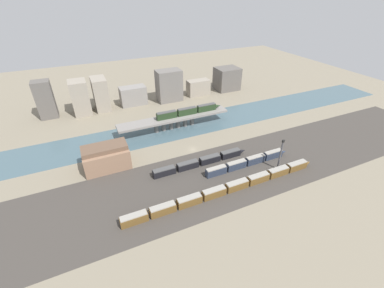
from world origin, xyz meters
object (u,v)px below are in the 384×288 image
Objects in this scene: signal_tower at (280,155)px; train_yard_far at (202,162)px; train_yard_mid at (248,162)px; train_on_bridge at (189,111)px; warehouse_building at (106,157)px; train_yard_near at (228,188)px.

train_yard_far is at bearing 149.99° from signal_tower.
train_yard_far is at bearing 154.04° from train_yard_mid.
train_yard_mid is (8.59, -48.51, -7.51)m from train_on_bridge.
train_yard_far is 44.21m from warehouse_building.
signal_tower is (30.55, -17.64, 6.20)m from train_yard_far.
train_on_bridge reaches higher than train_yard_mid.
train_yard_far is 35.82m from signal_tower.
warehouse_building is (-51.61, -22.25, -3.96)m from train_on_bridge.
train_yard_mid reaches higher than train_yard_near.
signal_tower reaches higher than train_on_bridge.
train_on_bridge is 2.05× the size of warehouse_building.
train_yard_near is at bearing -98.70° from train_on_bridge.
signal_tower reaches higher than train_yard_mid.
train_yard_near is 29.77m from signal_tower.
signal_tower reaches higher than train_yard_far.
train_yard_mid is 65.77m from warehouse_building.
signal_tower is at bearing -70.86° from train_on_bridge.
train_on_bridge is at bearing 74.43° from train_yard_far.
train_on_bridge reaches higher than train_yard_far.
train_yard_near is 57.11m from warehouse_building.
warehouse_building is 79.19m from signal_tower.
train_yard_near is at bearing -146.37° from train_yard_mid.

